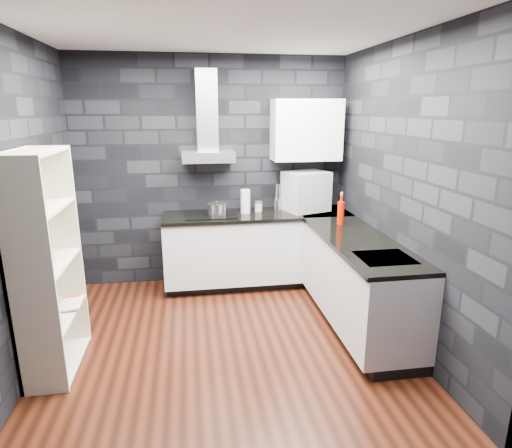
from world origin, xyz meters
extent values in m
plane|color=#3C180D|center=(0.00, 0.00, 0.00)|extent=(3.20, 3.20, 0.00)
plane|color=white|center=(0.00, 0.00, 2.70)|extent=(3.20, 3.20, 0.00)
cube|color=black|center=(0.00, 1.62, 1.35)|extent=(3.20, 0.05, 2.70)
cube|color=black|center=(0.00, -1.62, 1.35)|extent=(3.20, 0.05, 2.70)
cube|color=black|center=(-1.62, 0.00, 1.35)|extent=(0.05, 3.20, 2.70)
cube|color=black|center=(1.62, 0.00, 1.35)|extent=(0.05, 3.20, 2.70)
cube|color=black|center=(0.50, 1.34, 0.05)|extent=(2.18, 0.50, 0.10)
cube|color=black|center=(1.34, 0.10, 0.05)|extent=(0.50, 1.78, 0.10)
cube|color=silver|center=(0.50, 1.30, 0.48)|extent=(2.20, 0.60, 0.76)
cube|color=silver|center=(1.30, 0.10, 0.48)|extent=(0.60, 1.80, 0.76)
cube|color=black|center=(0.50, 1.29, 0.88)|extent=(2.20, 0.62, 0.04)
cube|color=black|center=(1.29, 0.10, 0.88)|extent=(0.62, 1.80, 0.04)
cube|color=black|center=(1.30, 1.30, 0.88)|extent=(0.62, 0.62, 0.04)
cube|color=silver|center=(-0.05, 1.43, 1.56)|extent=(0.60, 0.34, 0.12)
cube|color=silver|center=(-0.05, 1.50, 2.07)|extent=(0.24, 0.20, 0.90)
cube|color=silver|center=(1.10, 1.43, 1.85)|extent=(0.80, 0.35, 0.70)
cube|color=black|center=(-0.05, 1.30, 0.91)|extent=(0.58, 0.50, 0.01)
cube|color=silver|center=(1.30, -0.40, 0.89)|extent=(0.44, 0.40, 0.01)
cylinder|color=silver|center=(0.02, 1.22, 0.97)|extent=(0.21, 0.21, 0.12)
cylinder|color=silver|center=(0.36, 1.34, 1.04)|extent=(0.13, 0.13, 0.28)
cylinder|color=tan|center=(0.53, 1.38, 0.95)|extent=(0.12, 0.12, 0.11)
cylinder|color=silver|center=(0.77, 1.43, 0.96)|extent=(0.11, 0.11, 0.12)
cube|color=#A2A4A8|center=(1.10, 1.35, 1.12)|extent=(0.59, 0.52, 0.49)
cylinder|color=#B81500|center=(1.29, 0.66, 1.02)|extent=(0.09, 0.09, 0.25)
cube|color=beige|center=(-1.42, -0.14, 0.90)|extent=(0.35, 0.81, 1.80)
imported|color=white|center=(-1.42, -0.23, 0.94)|extent=(0.24, 0.24, 0.05)
imported|color=maroon|center=(-1.42, 0.05, 0.57)|extent=(0.16, 0.05, 0.21)
imported|color=#B2B2B2|center=(-1.42, 0.00, 0.59)|extent=(0.18, 0.03, 0.25)
camera|label=1|loc=(-0.28, -3.54, 2.09)|focal=30.00mm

